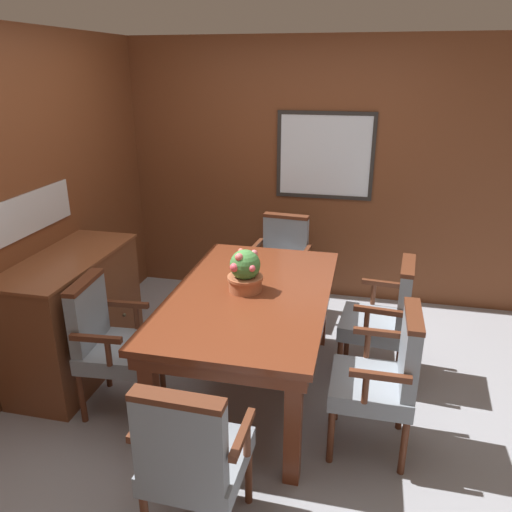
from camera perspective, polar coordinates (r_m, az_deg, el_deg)
ground_plane at (r=3.60m, az=-1.17°, el=-16.46°), size 14.00×14.00×0.00m
wall_back at (r=4.86m, az=4.30°, el=9.47°), size 7.20×0.08×2.45m
wall_left at (r=3.74m, az=-26.26°, el=3.87°), size 0.08×7.20×2.45m
dining_table at (r=3.37m, az=-0.56°, el=-5.63°), size 1.03×1.74×0.78m
chair_head_near at (r=2.48m, az=-7.34°, el=-21.63°), size 0.51×0.48×0.92m
chair_right_near at (r=3.06m, az=14.45°, el=-12.99°), size 0.47×0.51×0.92m
chair_left_near at (r=3.44m, az=-16.47°, el=-9.08°), size 0.50×0.53×0.92m
chair_head_far at (r=4.56m, az=2.97°, el=-0.64°), size 0.53×0.51×0.92m
chair_right_far at (r=3.72m, az=14.47°, el=-6.53°), size 0.51×0.53×0.92m
potted_plant at (r=3.30m, az=-1.26°, el=-1.80°), size 0.24×0.24×0.29m
sideboard_cabinet at (r=3.94m, az=-20.03°, el=-6.39°), size 0.53×1.19×0.92m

